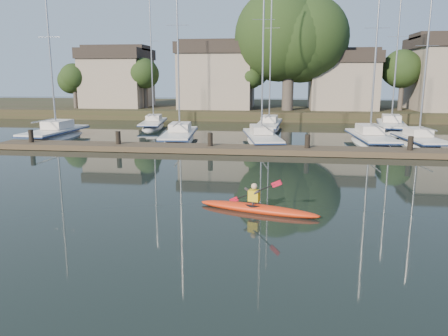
# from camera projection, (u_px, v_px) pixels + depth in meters

# --- Properties ---
(ground) EXTENTS (160.00, 160.00, 0.00)m
(ground) POSITION_uv_depth(u_px,v_px,m) (233.00, 231.00, 13.50)
(ground) COLOR black
(ground) RESTS_ON ground
(kayak) EXTENTS (4.45, 1.79, 1.43)m
(kayak) POSITION_uv_depth(u_px,v_px,m) (257.00, 207.00, 15.43)
(kayak) COLOR red
(kayak) RESTS_ON ground
(dock) EXTENTS (34.00, 2.00, 1.80)m
(dock) POSITION_uv_depth(u_px,v_px,m) (258.00, 150.00, 27.03)
(dock) COLOR #4F3F2D
(dock) RESTS_ON ground
(sailboat_0) EXTENTS (2.66, 8.31, 13.05)m
(sailboat_0) POSITION_uv_depth(u_px,v_px,m) (56.00, 141.00, 33.38)
(sailboat_0) COLOR silver
(sailboat_0) RESTS_ON ground
(sailboat_1) EXTENTS (2.99, 8.82, 14.15)m
(sailboat_1) POSITION_uv_depth(u_px,v_px,m) (180.00, 143.00, 32.33)
(sailboat_1) COLOR silver
(sailboat_1) RESTS_ON ground
(sailboat_2) EXTENTS (3.65, 8.98, 14.49)m
(sailboat_2) POSITION_uv_depth(u_px,v_px,m) (262.00, 145.00, 31.20)
(sailboat_2) COLOR silver
(sailboat_2) RESTS_ON ground
(sailboat_3) EXTENTS (2.79, 8.58, 13.62)m
(sailboat_3) POSITION_uv_depth(u_px,v_px,m) (370.00, 146.00, 30.79)
(sailboat_3) COLOR silver
(sailboat_3) RESTS_ON ground
(sailboat_4) EXTENTS (2.83, 7.00, 11.57)m
(sailboat_4) POSITION_uv_depth(u_px,v_px,m) (419.00, 148.00, 29.86)
(sailboat_4) COLOR silver
(sailboat_4) RESTS_ON ground
(sailboat_5) EXTENTS (2.97, 8.20, 13.28)m
(sailboat_5) POSITION_uv_depth(u_px,v_px,m) (154.00, 129.00, 40.67)
(sailboat_5) COLOR silver
(sailboat_5) RESTS_ON ground
(sailboat_6) EXTENTS (2.54, 9.46, 14.87)m
(sailboat_6) POSITION_uv_depth(u_px,v_px,m) (269.00, 131.00, 39.11)
(sailboat_6) COLOR silver
(sailboat_6) RESTS_ON ground
(sailboat_7) EXTENTS (3.55, 8.78, 13.75)m
(sailboat_7) POSITION_uv_depth(u_px,v_px,m) (391.00, 132.00, 38.32)
(sailboat_7) COLOR silver
(sailboat_7) RESTS_ON ground
(shore) EXTENTS (90.00, 25.25, 12.75)m
(shore) POSITION_uv_depth(u_px,v_px,m) (284.00, 88.00, 51.69)
(shore) COLOR #262F17
(shore) RESTS_ON ground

